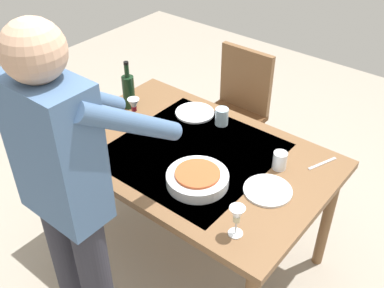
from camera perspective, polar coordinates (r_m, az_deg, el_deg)
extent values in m
plane|color=#9E9384|center=(2.90, 0.00, -13.00)|extent=(6.00, 6.00, 0.00)
cube|color=brown|center=(2.39, 0.00, -1.36)|extent=(1.43, 0.94, 0.04)
cube|color=#B2B7C1|center=(2.38, 0.00, -1.01)|extent=(0.79, 0.80, 0.00)
cylinder|color=brown|center=(2.68, 16.57, -8.97)|extent=(0.06, 0.06, 0.72)
cylinder|color=brown|center=(3.20, -4.52, 1.08)|extent=(0.06, 0.06, 0.72)
cylinder|color=brown|center=(2.81, -15.68, -6.27)|extent=(0.06, 0.06, 0.72)
cube|color=#523019|center=(3.20, 4.70, 3.04)|extent=(0.40, 0.40, 0.04)
cube|color=brown|center=(3.21, 6.77, 8.06)|extent=(0.40, 0.04, 0.45)
cylinder|color=brown|center=(3.38, 8.53, 0.05)|extent=(0.04, 0.04, 0.43)
cylinder|color=brown|center=(3.52, 3.85, 2.09)|extent=(0.04, 0.04, 0.43)
cylinder|color=brown|center=(3.15, 5.26, -2.78)|extent=(0.04, 0.04, 0.43)
cylinder|color=brown|center=(3.30, 0.40, -0.47)|extent=(0.04, 0.04, 0.43)
cylinder|color=#2D2D38|center=(2.32, -15.08, -14.65)|extent=(0.14, 0.14, 0.88)
cube|color=#47668E|center=(1.76, -16.76, -0.83)|extent=(0.36, 0.20, 0.60)
sphere|color=tan|center=(1.56, -19.30, 10.97)|extent=(0.22, 0.22, 0.22)
cylinder|color=#47668E|center=(1.95, -14.66, 6.08)|extent=(0.08, 0.52, 0.40)
cylinder|color=#47668E|center=(1.72, -7.51, 2.66)|extent=(0.08, 0.52, 0.40)
cylinder|color=black|center=(2.73, -7.96, 6.49)|extent=(0.07, 0.07, 0.20)
cylinder|color=black|center=(2.67, -8.20, 9.10)|extent=(0.03, 0.03, 0.08)
cylinder|color=black|center=(2.65, -8.29, 10.03)|extent=(0.03, 0.03, 0.02)
cylinder|color=white|center=(1.96, 5.47, -11.10)|extent=(0.06, 0.06, 0.01)
cylinder|color=white|center=(1.93, 5.54, -10.33)|extent=(0.01, 0.01, 0.07)
cone|color=white|center=(1.88, 5.66, -8.81)|extent=(0.07, 0.07, 0.07)
cylinder|color=beige|center=(1.89, 5.62, -9.29)|extent=(0.03, 0.03, 0.03)
cylinder|color=white|center=(2.63, -7.14, 2.84)|extent=(0.06, 0.06, 0.01)
cylinder|color=white|center=(2.61, -7.21, 3.54)|extent=(0.01, 0.01, 0.07)
cone|color=white|center=(2.57, -7.33, 4.90)|extent=(0.07, 0.07, 0.07)
cylinder|color=maroon|center=(2.59, -7.29, 4.47)|extent=(0.03, 0.03, 0.03)
cylinder|color=silver|center=(2.29, 10.96, -2.05)|extent=(0.07, 0.07, 0.09)
cylinder|color=silver|center=(2.57, 3.75, 3.46)|extent=(0.08, 0.08, 0.10)
cylinder|color=silver|center=(2.17, 0.69, -4.42)|extent=(0.30, 0.30, 0.05)
cylinder|color=#C6562D|center=(2.15, 0.69, -3.96)|extent=(0.22, 0.22, 0.03)
cylinder|color=silver|center=(2.17, 9.48, -5.76)|extent=(0.23, 0.23, 0.01)
cylinder|color=silver|center=(2.69, 0.35, 3.96)|extent=(0.23, 0.23, 0.01)
cube|color=silver|center=(2.39, 16.04, -2.36)|extent=(0.08, 0.17, 0.00)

